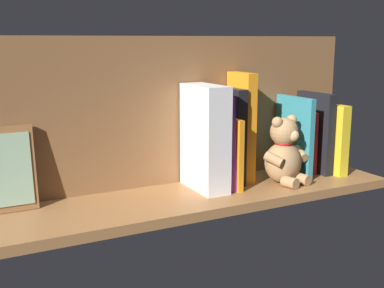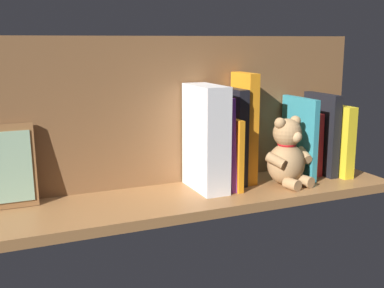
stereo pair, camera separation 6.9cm
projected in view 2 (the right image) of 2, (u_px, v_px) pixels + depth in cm
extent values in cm
cube|color=#9E6B3D|center=(192.00, 197.00, 115.09)|extent=(99.57, 24.71, 2.20)
cube|color=brown|center=(175.00, 111.00, 120.23)|extent=(99.57, 1.50, 35.62)
cube|color=yellow|center=(332.00, 139.00, 130.47)|extent=(2.79, 14.85, 18.29)
cube|color=black|center=(321.00, 134.00, 129.88)|extent=(2.35, 12.83, 21.15)
cube|color=red|center=(308.00, 143.00, 130.60)|extent=(2.68, 9.82, 16.35)
cube|color=orange|center=(302.00, 143.00, 128.77)|extent=(1.49, 11.60, 16.97)
cube|color=teal|center=(299.00, 137.00, 126.57)|extent=(1.45, 13.97, 20.55)
ellipsoid|color=tan|center=(286.00, 164.00, 120.97)|extent=(11.20, 10.41, 10.15)
sphere|color=tan|center=(287.00, 133.00, 119.37)|extent=(6.98, 6.98, 6.98)
sphere|color=tan|center=(295.00, 121.00, 120.32)|extent=(2.70, 2.70, 2.70)
sphere|color=tan|center=(280.00, 123.00, 117.35)|extent=(2.70, 2.70, 2.70)
sphere|color=tan|center=(296.00, 137.00, 117.12)|extent=(2.70, 2.70, 2.70)
cylinder|color=tan|center=(304.00, 155.00, 122.32)|extent=(3.07, 5.27, 3.75)
cylinder|color=tan|center=(276.00, 160.00, 116.85)|extent=(4.65, 5.49, 3.75)
cylinder|color=tan|center=(305.00, 181.00, 119.60)|extent=(3.42, 4.28, 2.70)
cylinder|color=tan|center=(292.00, 184.00, 117.01)|extent=(3.42, 4.28, 2.70)
torus|color=red|center=(287.00, 144.00, 119.95)|extent=(5.48, 5.48, 0.79)
cube|color=orange|center=(244.00, 128.00, 121.95)|extent=(2.66, 9.70, 26.97)
cube|color=black|center=(233.00, 136.00, 120.77)|extent=(2.65, 10.42, 23.36)
cube|color=orange|center=(228.00, 152.00, 118.88)|extent=(1.33, 14.00, 16.85)
cube|color=purple|center=(220.00, 142.00, 117.93)|extent=(2.15, 13.34, 22.03)
cube|color=white|center=(206.00, 138.00, 115.49)|extent=(5.99, 14.35, 24.65)
cube|color=brown|center=(10.00, 166.00, 103.91)|extent=(10.55, 3.90, 17.73)
cube|color=#8CAD8C|center=(10.00, 167.00, 103.26)|extent=(8.86, 2.63, 14.79)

